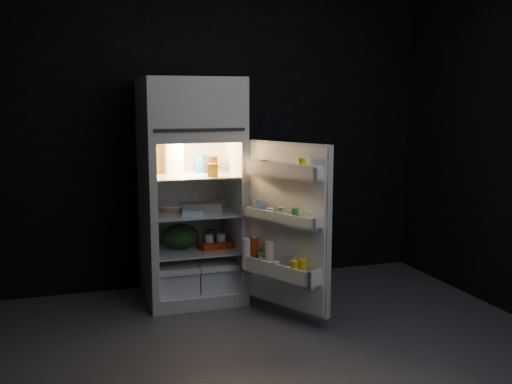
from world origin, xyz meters
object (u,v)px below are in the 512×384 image
object	(u,v)px
milk_jug	(173,158)
yogurt_tray	(216,244)
egg_carton	(203,207)
refrigerator	(190,182)
fridge_door	(285,228)

from	to	relation	value
milk_jug	yogurt_tray	distance (m)	0.78
milk_jug	egg_carton	size ratio (longest dim) A/B	0.77
egg_carton	yogurt_tray	bearing A→B (deg)	16.44
refrigerator	fridge_door	bearing A→B (deg)	-52.36
milk_jug	yogurt_tray	world-z (taller)	milk_jug
yogurt_tray	milk_jug	bearing A→B (deg)	142.37
fridge_door	egg_carton	size ratio (longest dim) A/B	3.93
fridge_door	milk_jug	world-z (taller)	fridge_door
fridge_door	yogurt_tray	bearing A→B (deg)	120.96
egg_carton	refrigerator	bearing A→B (deg)	143.16
milk_jug	yogurt_tray	xyz separation A→B (m)	(0.31, -0.15, -0.69)
egg_carton	yogurt_tray	world-z (taller)	egg_carton
yogurt_tray	fridge_door	bearing A→B (deg)	-70.67
refrigerator	egg_carton	size ratio (longest dim) A/B	5.74
refrigerator	egg_carton	world-z (taller)	refrigerator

